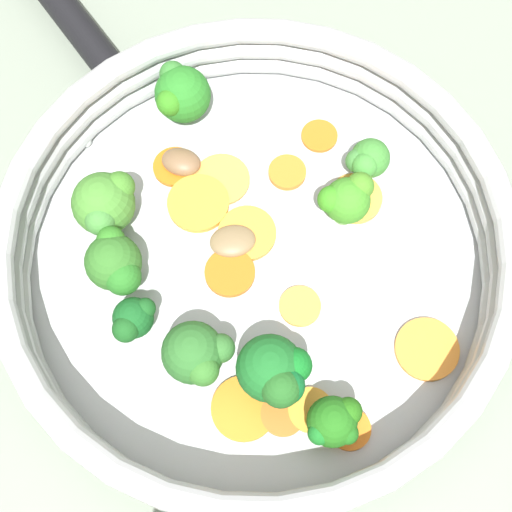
{
  "coord_description": "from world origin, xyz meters",
  "views": [
    {
      "loc": [
        -0.18,
        -0.06,
        0.51
      ],
      "look_at": [
        0.0,
        0.0,
        0.03
      ],
      "focal_mm": 50.0,
      "sensor_mm": 36.0,
      "label": 1
    }
  ],
  "objects_px": {
    "carrot_slice_3": "(247,233)",
    "broccoli_floret_5": "(367,160)",
    "broccoli_floret_4": "(115,263)",
    "mushroom_piece_0": "(181,162)",
    "mushroom_piece_1": "(233,241)",
    "carrot_slice_12": "(283,414)",
    "broccoli_floret_3": "(133,320)",
    "carrot_slice_6": "(221,179)",
    "carrot_slice_13": "(355,198)",
    "broccoli_floret_7": "(275,373)",
    "carrot_slice_8": "(319,136)",
    "carrot_slice_7": "(175,167)",
    "carrot_slice_11": "(198,203)",
    "broccoli_floret_0": "(196,354)",
    "broccoli_floret_6": "(347,198)",
    "broccoli_floret_2": "(181,94)",
    "carrot_slice_2": "(427,349)",
    "carrot_slice_1": "(349,429)",
    "broccoli_floret_1": "(334,422)",
    "carrot_slice_4": "(300,306)",
    "carrot_slice_5": "(311,410)",
    "carrot_slice_9": "(230,273)",
    "carrot_slice_0": "(244,408)",
    "skillet": "(256,267)",
    "broccoli_floret_8": "(105,204)"
  },
  "relations": [
    {
      "from": "carrot_slice_3",
      "to": "broccoli_floret_5",
      "type": "bearing_deg",
      "value": -42.27
    },
    {
      "from": "carrot_slice_4",
      "to": "carrot_slice_12",
      "type": "distance_m",
      "value": 0.08
    },
    {
      "from": "carrot_slice_8",
      "to": "broccoli_floret_7",
      "type": "height_order",
      "value": "broccoli_floret_7"
    },
    {
      "from": "carrot_slice_6",
      "to": "carrot_slice_12",
      "type": "bearing_deg",
      "value": -147.86
    },
    {
      "from": "carrot_slice_12",
      "to": "broccoli_floret_0",
      "type": "xyz_separation_m",
      "value": [
        0.02,
        0.07,
        0.03
      ]
    },
    {
      "from": "broccoli_floret_0",
      "to": "broccoli_floret_2",
      "type": "xyz_separation_m",
      "value": [
        0.19,
        0.08,
        0.0
      ]
    },
    {
      "from": "carrot_slice_12",
      "to": "mushroom_piece_0",
      "type": "relative_size",
      "value": 0.99
    },
    {
      "from": "carrot_slice_5",
      "to": "broccoli_floret_7",
      "type": "relative_size",
      "value": 0.56
    },
    {
      "from": "carrot_slice_4",
      "to": "carrot_slice_8",
      "type": "xyz_separation_m",
      "value": [
        0.14,
        0.03,
        -0.0
      ]
    },
    {
      "from": "carrot_slice_1",
      "to": "broccoli_floret_1",
      "type": "xyz_separation_m",
      "value": [
        -0.0,
        0.01,
        0.02
      ]
    },
    {
      "from": "broccoli_floret_6",
      "to": "carrot_slice_13",
      "type": "bearing_deg",
      "value": -21.33
    },
    {
      "from": "carrot_slice_13",
      "to": "broccoli_floret_1",
      "type": "distance_m",
      "value": 0.17
    },
    {
      "from": "carrot_slice_4",
      "to": "carrot_slice_7",
      "type": "xyz_separation_m",
      "value": [
        0.08,
        0.13,
        -0.0
      ]
    },
    {
      "from": "carrot_slice_9",
      "to": "broccoli_floret_7",
      "type": "height_order",
      "value": "broccoli_floret_7"
    },
    {
      "from": "carrot_slice_13",
      "to": "broccoli_floret_7",
      "type": "relative_size",
      "value": 0.74
    },
    {
      "from": "carrot_slice_0",
      "to": "broccoli_floret_3",
      "type": "distance_m",
      "value": 0.1
    },
    {
      "from": "carrot_slice_1",
      "to": "broccoli_floret_0",
      "type": "relative_size",
      "value": 0.57
    },
    {
      "from": "broccoli_floret_0",
      "to": "carrot_slice_12",
      "type": "bearing_deg",
      "value": -103.0
    },
    {
      "from": "mushroom_piece_0",
      "to": "mushroom_piece_1",
      "type": "bearing_deg",
      "value": -130.07
    },
    {
      "from": "carrot_slice_6",
      "to": "carrot_slice_8",
      "type": "relative_size",
      "value": 1.53
    },
    {
      "from": "carrot_slice_3",
      "to": "carrot_slice_4",
      "type": "xyz_separation_m",
      "value": [
        -0.04,
        -0.05,
        -0.0
      ]
    },
    {
      "from": "broccoli_floret_3",
      "to": "broccoli_floret_5",
      "type": "relative_size",
      "value": 1.07
    },
    {
      "from": "carrot_slice_8",
      "to": "carrot_slice_12",
      "type": "distance_m",
      "value": 0.22
    },
    {
      "from": "broccoli_floret_1",
      "to": "broccoli_floret_4",
      "type": "relative_size",
      "value": 0.88
    },
    {
      "from": "carrot_slice_4",
      "to": "broccoli_floret_3",
      "type": "distance_m",
      "value": 0.12
    },
    {
      "from": "carrot_slice_4",
      "to": "carrot_slice_9",
      "type": "xyz_separation_m",
      "value": [
        0.01,
        0.06,
        0.0
      ]
    },
    {
      "from": "broccoli_floret_4",
      "to": "broccoli_floret_6",
      "type": "xyz_separation_m",
      "value": [
        0.1,
        -0.14,
        -0.0
      ]
    },
    {
      "from": "broccoli_floret_8",
      "to": "carrot_slice_13",
      "type": "bearing_deg",
      "value": -66.81
    },
    {
      "from": "carrot_slice_1",
      "to": "carrot_slice_5",
      "type": "height_order",
      "value": "carrot_slice_1"
    },
    {
      "from": "carrot_slice_7",
      "to": "carrot_slice_11",
      "type": "distance_m",
      "value": 0.04
    },
    {
      "from": "carrot_slice_2",
      "to": "broccoli_floret_7",
      "type": "distance_m",
      "value": 0.11
    },
    {
      "from": "carrot_slice_6",
      "to": "broccoli_floret_3",
      "type": "xyz_separation_m",
      "value": [
        -0.13,
        0.02,
        0.02
      ]
    },
    {
      "from": "carrot_slice_3",
      "to": "carrot_slice_6",
      "type": "distance_m",
      "value": 0.05
    },
    {
      "from": "skillet",
      "to": "broccoli_floret_4",
      "type": "height_order",
      "value": "broccoli_floret_4"
    },
    {
      "from": "carrot_slice_4",
      "to": "carrot_slice_0",
      "type": "bearing_deg",
      "value": 169.24
    },
    {
      "from": "broccoli_floret_8",
      "to": "carrot_slice_2",
      "type": "bearing_deg",
      "value": -95.6
    },
    {
      "from": "carrot_slice_11",
      "to": "broccoli_floret_5",
      "type": "height_order",
      "value": "broccoli_floret_5"
    },
    {
      "from": "skillet",
      "to": "broccoli_floret_6",
      "type": "height_order",
      "value": "broccoli_floret_6"
    },
    {
      "from": "carrot_slice_1",
      "to": "broccoli_floret_1",
      "type": "bearing_deg",
      "value": 102.03
    },
    {
      "from": "carrot_slice_8",
      "to": "broccoli_floret_5",
      "type": "relative_size",
      "value": 0.8
    },
    {
      "from": "carrot_slice_12",
      "to": "broccoli_floret_3",
      "type": "xyz_separation_m",
      "value": [
        0.03,
        0.12,
        0.02
      ]
    },
    {
      "from": "carrot_slice_3",
      "to": "broccoli_floret_8",
      "type": "distance_m",
      "value": 0.11
    },
    {
      "from": "carrot_slice_11",
      "to": "carrot_slice_13",
      "type": "bearing_deg",
      "value": -70.08
    },
    {
      "from": "carrot_slice_1",
      "to": "skillet",
      "type": "bearing_deg",
      "value": 45.65
    },
    {
      "from": "mushroom_piece_0",
      "to": "carrot_slice_1",
      "type": "bearing_deg",
      "value": -131.02
    },
    {
      "from": "carrot_slice_2",
      "to": "carrot_slice_8",
      "type": "height_order",
      "value": "carrot_slice_2"
    },
    {
      "from": "carrot_slice_12",
      "to": "carrot_slice_0",
      "type": "bearing_deg",
      "value": 99.8
    },
    {
      "from": "carrot_slice_11",
      "to": "carrot_slice_13",
      "type": "relative_size",
      "value": 1.16
    },
    {
      "from": "carrot_slice_9",
      "to": "carrot_slice_13",
      "type": "distance_m",
      "value": 0.11
    },
    {
      "from": "carrot_slice_3",
      "to": "broccoli_floret_4",
      "type": "bearing_deg",
      "value": 128.38
    }
  ]
}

